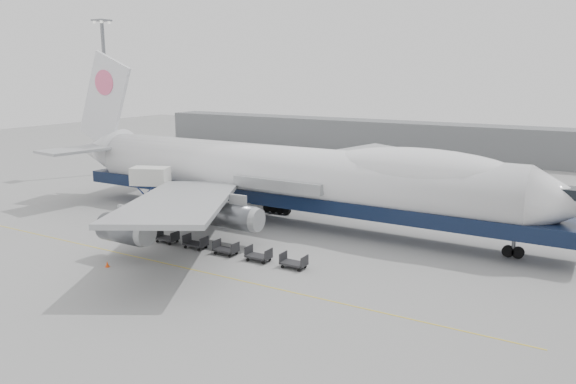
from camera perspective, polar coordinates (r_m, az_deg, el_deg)
The scene contains 14 objects.
ground at distance 55.91m, azimuth -6.63°, elevation -5.81°, with size 260.00×260.00×0.00m, color gray.
apron_line at distance 51.53m, azimuth -10.70°, elevation -7.52°, with size 60.00×0.15×0.01m, color gold.
hangar at distance 120.70m, azimuth 9.91°, elevation 5.46°, with size 110.00×8.00×7.00m, color slate.
floodlight_mast at distance 99.65m, azimuth -17.99°, elevation 9.89°, with size 2.40×2.40×25.43m.
airliner at distance 63.86m, azimuth 0.22°, elevation 1.74°, with size 67.00×55.30×19.98m.
catering_truck at distance 69.01m, azimuth -13.74°, elevation 0.32°, with size 5.21×4.42×6.03m.
traffic_cone at distance 53.18m, azimuth -17.88°, elevation -7.00°, with size 0.37×0.37×0.54m.
dolly_0 at distance 64.03m, azimuth -17.14°, elevation -3.46°, with size 2.30×1.35×1.30m.
dolly_1 at distance 61.38m, azimuth -14.77°, elevation -3.99°, with size 2.30×1.35×1.30m.
dolly_2 at distance 58.84m, azimuth -12.19°, elevation -4.55°, with size 2.30×1.35×1.30m.
dolly_3 at distance 56.45m, azimuth -9.38°, elevation -5.16°, with size 2.30×1.35×1.30m.
dolly_4 at distance 54.20m, azimuth -6.32°, elevation -5.80°, with size 2.30×1.35×1.30m.
dolly_5 at distance 52.13m, azimuth -3.00°, elevation -6.47°, with size 2.30×1.35×1.30m.
dolly_6 at distance 50.25m, azimuth 0.59°, elevation -7.18°, with size 2.30×1.35×1.30m.
Camera 1 is at (32.47, -42.16, 17.14)m, focal length 35.00 mm.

